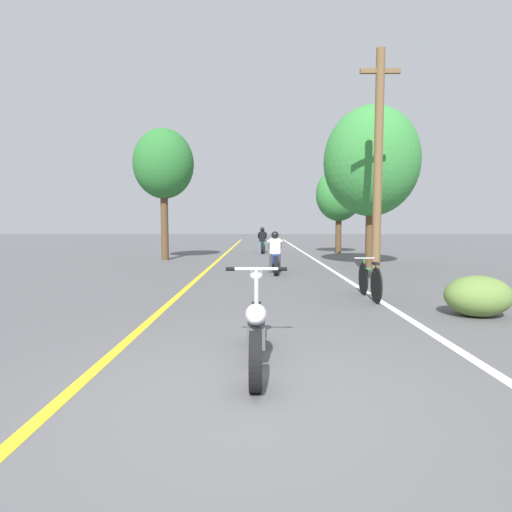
# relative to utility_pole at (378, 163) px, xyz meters

# --- Properties ---
(ground_plane) EXTENTS (120.00, 120.00, 0.00)m
(ground_plane) POSITION_rel_utility_pole_xyz_m (-3.38, -7.72, -3.25)
(ground_plane) COLOR #515154
(lane_stripe_center) EXTENTS (0.14, 48.00, 0.01)m
(lane_stripe_center) POSITION_rel_utility_pole_xyz_m (-5.08, 5.14, -3.24)
(lane_stripe_center) COLOR yellow
(lane_stripe_center) RESTS_ON ground
(lane_stripe_edge) EXTENTS (0.14, 48.00, 0.01)m
(lane_stripe_edge) POSITION_rel_utility_pole_xyz_m (-0.81, 5.14, -3.24)
(lane_stripe_edge) COLOR white
(lane_stripe_edge) RESTS_ON ground
(utility_pole) EXTENTS (1.10, 0.24, 6.32)m
(utility_pole) POSITION_rel_utility_pole_xyz_m (0.00, 0.00, 0.00)
(utility_pole) COLOR brown
(utility_pole) RESTS_ON ground
(roadside_tree_right_near) EXTENTS (3.49, 3.14, 5.87)m
(roadside_tree_right_near) POSITION_rel_utility_pole_xyz_m (0.83, 3.66, 0.61)
(roadside_tree_right_near) COLOR #513A23
(roadside_tree_right_near) RESTS_ON ground
(roadside_tree_right_far) EXTENTS (2.46, 2.22, 4.57)m
(roadside_tree_right_far) POSITION_rel_utility_pole_xyz_m (0.99, 10.31, -0.12)
(roadside_tree_right_far) COLOR #513A23
(roadside_tree_right_far) RESTS_ON ground
(roadside_tree_left) EXTENTS (2.60, 2.34, 5.66)m
(roadside_tree_left) POSITION_rel_utility_pole_xyz_m (-7.42, 6.20, 0.87)
(roadside_tree_left) COLOR #513A23
(roadside_tree_left) RESTS_ON ground
(roadside_bush) EXTENTS (1.10, 0.88, 0.70)m
(roadside_bush) POSITION_rel_utility_pole_xyz_m (0.43, -4.49, -2.90)
(roadside_bush) COLOR #5B7A38
(roadside_bush) RESTS_ON ground
(motorcycle_foreground) EXTENTS (0.76, 1.99, 1.04)m
(motorcycle_foreground) POSITION_rel_utility_pole_xyz_m (-3.34, -6.82, -2.85)
(motorcycle_foreground) COLOR black
(motorcycle_foreground) RESTS_ON ground
(motorcycle_rider_lead) EXTENTS (0.50, 2.09, 1.34)m
(motorcycle_rider_lead) POSITION_rel_utility_pole_xyz_m (-2.78, 1.62, -2.74)
(motorcycle_rider_lead) COLOR black
(motorcycle_rider_lead) RESTS_ON ground
(motorcycle_rider_far) EXTENTS (0.50, 2.12, 1.40)m
(motorcycle_rider_far) POSITION_rel_utility_pole_xyz_m (-3.11, 10.55, -2.72)
(motorcycle_rider_far) COLOR black
(motorcycle_rider_far) RESTS_ON ground
(bicycle_parked) EXTENTS (0.44, 1.70, 0.83)m
(bicycle_parked) POSITION_rel_utility_pole_xyz_m (-0.97, -2.88, -2.87)
(bicycle_parked) COLOR black
(bicycle_parked) RESTS_ON ground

